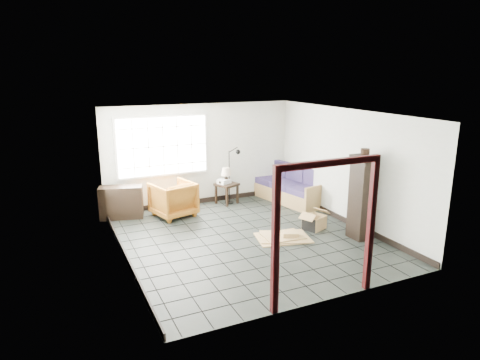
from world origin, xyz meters
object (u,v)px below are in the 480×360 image
armchair (173,197)px  side_table (227,187)px  tall_shelf (361,197)px  futon_sofa (290,188)px

armchair → side_table: (1.56, 0.38, -0.01)m
armchair → tall_shelf: tall_shelf is taller
futon_sofa → armchair: size_ratio=2.47×
futon_sofa → side_table: bearing=152.2°
side_table → tall_shelf: (1.57, -3.35, 0.44)m
futon_sofa → side_table: (-1.64, 0.46, 0.10)m
futon_sofa → side_table: size_ratio=3.50×
futon_sofa → tall_shelf: size_ratio=1.30×
armchair → tall_shelf: size_ratio=0.53×
futon_sofa → tall_shelf: bearing=-103.3°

